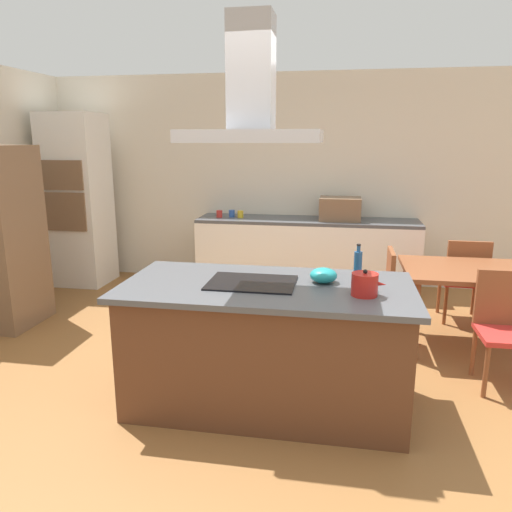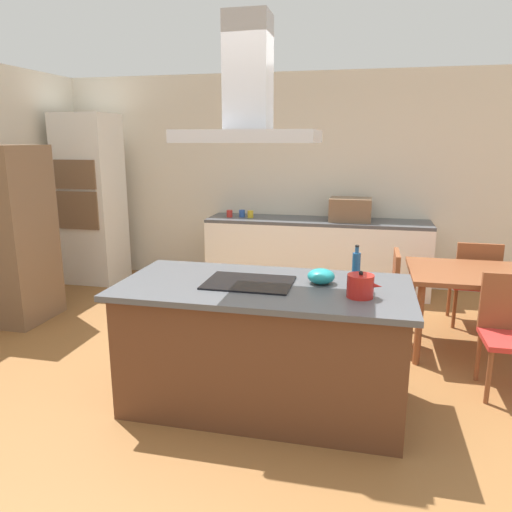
{
  "view_description": "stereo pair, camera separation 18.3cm",
  "coord_description": "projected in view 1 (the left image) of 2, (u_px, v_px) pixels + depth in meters",
  "views": [
    {
      "loc": [
        0.48,
        -3.18,
        1.87
      ],
      "look_at": [
        -0.15,
        0.4,
        1.0
      ],
      "focal_mm": 34.14,
      "sensor_mm": 36.0,
      "label": 1
    },
    {
      "loc": [
        0.66,
        -3.14,
        1.87
      ],
      "look_at": [
        -0.15,
        0.4,
        1.0
      ],
      "focal_mm": 34.14,
      "sensor_mm": 36.0,
      "label": 2
    }
  ],
  "objects": [
    {
      "name": "mixing_bowl",
      "position": [
        323.0,
        275.0,
        3.38
      ],
      "size": [
        0.19,
        0.19,
        0.1
      ],
      "primitive_type": "ellipsoid",
      "color": "teal",
      "rests_on": "kitchen_island"
    },
    {
      "name": "chair_at_left_end",
      "position": [
        378.0,
        290.0,
        4.52
      ],
      "size": [
        0.42,
        0.42,
        0.89
      ],
      "color": "red",
      "rests_on": "ground"
    },
    {
      "name": "countertop_microwave",
      "position": [
        340.0,
        209.0,
        6.0
      ],
      "size": [
        0.5,
        0.38,
        0.28
      ],
      "primitive_type": "cube",
      "color": "brown",
      "rests_on": "back_counter"
    },
    {
      "name": "coffee_mug_red",
      "position": [
        219.0,
        214.0,
        6.23
      ],
      "size": [
        0.08,
        0.08,
        0.09
      ],
      "primitive_type": "cylinder",
      "color": "red",
      "rests_on": "back_counter"
    },
    {
      "name": "tea_kettle",
      "position": [
        365.0,
        284.0,
        3.09
      ],
      "size": [
        0.22,
        0.17,
        0.17
      ],
      "color": "#B21E19",
      "rests_on": "kitchen_island"
    },
    {
      "name": "wall_back",
      "position": [
        305.0,
        181.0,
        6.36
      ],
      "size": [
        7.2,
        0.1,
        2.7
      ],
      "primitive_type": "cube",
      "color": "beige",
      "rests_on": "ground"
    },
    {
      "name": "dining_table",
      "position": [
        484.0,
        278.0,
        4.33
      ],
      "size": [
        1.4,
        0.9,
        0.75
      ],
      "color": "brown",
      "rests_on": "ground"
    },
    {
      "name": "back_counter",
      "position": [
        306.0,
        254.0,
        6.2
      ],
      "size": [
        2.76,
        0.62,
        0.9
      ],
      "color": "white",
      "rests_on": "ground"
    },
    {
      "name": "wall_oven_stack",
      "position": [
        78.0,
        200.0,
        6.33
      ],
      "size": [
        0.7,
        0.66,
        2.2
      ],
      "color": "white",
      "rests_on": "ground"
    },
    {
      "name": "ground",
      "position": [
        289.0,
        327.0,
        4.99
      ],
      "size": [
        16.0,
        16.0,
        0.0
      ],
      "primitive_type": "plane",
      "color": "#936033"
    },
    {
      "name": "chair_facing_island",
      "position": [
        506.0,
        322.0,
        3.73
      ],
      "size": [
        0.42,
        0.42,
        0.89
      ],
      "color": "red",
      "rests_on": "ground"
    },
    {
      "name": "cooktop",
      "position": [
        252.0,
        283.0,
        3.36
      ],
      "size": [
        0.6,
        0.44,
        0.01
      ],
      "primitive_type": "cube",
      "color": "black",
      "rests_on": "kitchen_island"
    },
    {
      "name": "chair_facing_back_wall",
      "position": [
        464.0,
        276.0,
        5.01
      ],
      "size": [
        0.42,
        0.42,
        0.89
      ],
      "color": "red",
      "rests_on": "ground"
    },
    {
      "name": "coffee_mug_yellow",
      "position": [
        240.0,
        214.0,
        6.21
      ],
      "size": [
        0.08,
        0.08,
        0.09
      ],
      "primitive_type": "cylinder",
      "color": "gold",
      "rests_on": "back_counter"
    },
    {
      "name": "range_hood",
      "position": [
        251.0,
        102.0,
        3.09
      ],
      "size": [
        0.9,
        0.55,
        0.78
      ],
      "color": "#ADADB2"
    },
    {
      "name": "kitchen_island",
      "position": [
        267.0,
        345.0,
        3.45
      ],
      "size": [
        2.01,
        0.99,
        0.9
      ],
      "color": "#59331E",
      "rests_on": "ground"
    },
    {
      "name": "coffee_mug_blue",
      "position": [
        232.0,
        214.0,
        6.26
      ],
      "size": [
        0.08,
        0.08,
        0.09
      ],
      "primitive_type": "cylinder",
      "color": "#2D56B2",
      "rests_on": "back_counter"
    },
    {
      "name": "olive_oil_bottle",
      "position": [
        358.0,
        266.0,
        3.39
      ],
      "size": [
        0.06,
        0.06,
        0.27
      ],
      "color": "navy",
      "rests_on": "kitchen_island"
    }
  ]
}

